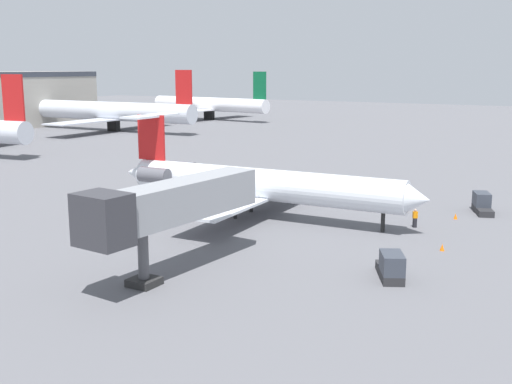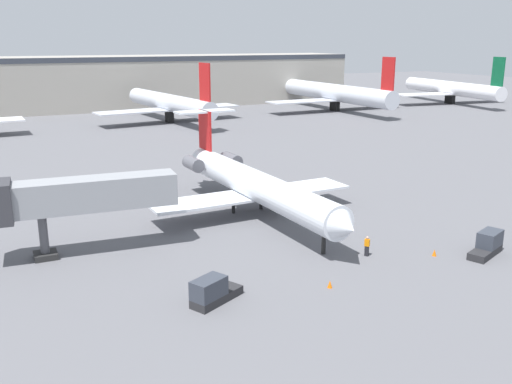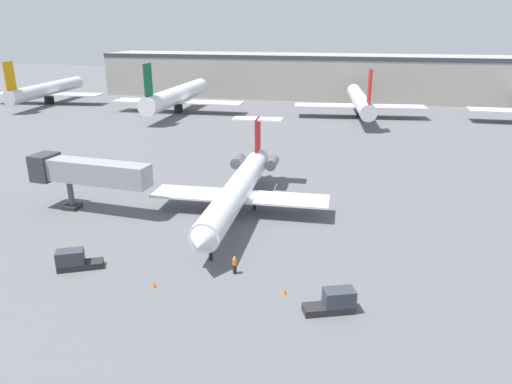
{
  "view_description": "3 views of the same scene",
  "coord_description": "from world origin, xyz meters",
  "px_view_note": "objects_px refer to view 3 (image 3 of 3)",
  "views": [
    {
      "loc": [
        -50.89,
        -30.14,
        13.84
      ],
      "look_at": [
        -1.22,
        -1.14,
        2.44
      ],
      "focal_mm": 43.83,
      "sensor_mm": 36.0,
      "label": 1
    },
    {
      "loc": [
        -24.24,
        -50.34,
        17.15
      ],
      "look_at": [
        -1.51,
        -2.73,
        2.85
      ],
      "focal_mm": 39.55,
      "sensor_mm": 36.0,
      "label": 2
    },
    {
      "loc": [
        13.26,
        -51.41,
        21.12
      ],
      "look_at": [
        1.11,
        -0.94,
        2.81
      ],
      "focal_mm": 32.97,
      "sensor_mm": 36.0,
      "label": 3
    }
  ],
  "objects_px": {
    "jet_bridge": "(83,172)",
    "traffic_cone_mid": "(154,284)",
    "ground_crew_marshaller": "(235,265)",
    "baggage_tug_lead": "(75,261)",
    "baggage_tug_trailing": "(335,302)",
    "parked_airliner_west_end": "(47,90)",
    "parked_airliner_centre": "(360,101)",
    "traffic_cone_near": "(285,291)",
    "regional_jet": "(239,187)",
    "parked_airliner_west_mid": "(177,95)"
  },
  "relations": [
    {
      "from": "traffic_cone_mid",
      "to": "baggage_tug_trailing",
      "type": "bearing_deg",
      "value": -0.13
    },
    {
      "from": "traffic_cone_near",
      "to": "parked_airliner_west_end",
      "type": "xyz_separation_m",
      "value": [
        -84.38,
        84.9,
        3.83
      ]
    },
    {
      "from": "ground_crew_marshaller",
      "to": "baggage_tug_lead",
      "type": "relative_size",
      "value": 0.4
    },
    {
      "from": "ground_crew_marshaller",
      "to": "baggage_tug_trailing",
      "type": "relative_size",
      "value": 0.4
    },
    {
      "from": "parked_airliner_west_mid",
      "to": "parked_airliner_centre",
      "type": "distance_m",
      "value": 46.08
    },
    {
      "from": "baggage_tug_trailing",
      "to": "parked_airliner_centre",
      "type": "height_order",
      "value": "parked_airliner_centre"
    },
    {
      "from": "jet_bridge",
      "to": "traffic_cone_near",
      "type": "xyz_separation_m",
      "value": [
        26.67,
        -13.04,
        -4.66
      ]
    },
    {
      "from": "ground_crew_marshaller",
      "to": "parked_airliner_west_mid",
      "type": "relative_size",
      "value": 0.04
    },
    {
      "from": "ground_crew_marshaller",
      "to": "regional_jet",
      "type": "bearing_deg",
      "value": 103.82
    },
    {
      "from": "regional_jet",
      "to": "parked_airliner_west_end",
      "type": "relative_size",
      "value": 0.85
    },
    {
      "from": "baggage_tug_lead",
      "to": "parked_airliner_centre",
      "type": "bearing_deg",
      "value": 74.72
    },
    {
      "from": "baggage_tug_trailing",
      "to": "parked_airliner_west_end",
      "type": "relative_size",
      "value": 0.11
    },
    {
      "from": "baggage_tug_lead",
      "to": "traffic_cone_mid",
      "type": "bearing_deg",
      "value": -8.79
    },
    {
      "from": "traffic_cone_near",
      "to": "parked_airliner_west_mid",
      "type": "xyz_separation_m",
      "value": [
        -42.57,
        80.25,
        4.15
      ]
    },
    {
      "from": "baggage_tug_trailing",
      "to": "parked_airliner_centre",
      "type": "bearing_deg",
      "value": 90.56
    },
    {
      "from": "traffic_cone_mid",
      "to": "parked_airliner_centre",
      "type": "height_order",
      "value": "parked_airliner_centre"
    },
    {
      "from": "traffic_cone_near",
      "to": "parked_airliner_west_end",
      "type": "bearing_deg",
      "value": 134.82
    },
    {
      "from": "jet_bridge",
      "to": "baggage_tug_lead",
      "type": "xyz_separation_m",
      "value": [
        7.12,
        -13.25,
        -4.09
      ]
    },
    {
      "from": "baggage_tug_lead",
      "to": "jet_bridge",
      "type": "bearing_deg",
      "value": 118.23
    },
    {
      "from": "traffic_cone_mid",
      "to": "traffic_cone_near",
      "type": "bearing_deg",
      "value": 7.8
    },
    {
      "from": "baggage_tug_trailing",
      "to": "parked_airliner_centre",
      "type": "relative_size",
      "value": 0.11
    },
    {
      "from": "parked_airliner_centre",
      "to": "baggage_tug_lead",
      "type": "bearing_deg",
      "value": -105.28
    },
    {
      "from": "baggage_tug_lead",
      "to": "parked_airliner_west_end",
      "type": "xyz_separation_m",
      "value": [
        -64.83,
        85.11,
        3.26
      ]
    },
    {
      "from": "baggage_tug_trailing",
      "to": "parked_airliner_centre",
      "type": "distance_m",
      "value": 85.38
    },
    {
      "from": "traffic_cone_near",
      "to": "baggage_tug_lead",
      "type": "bearing_deg",
      "value": -179.38
    },
    {
      "from": "regional_jet",
      "to": "jet_bridge",
      "type": "height_order",
      "value": "regional_jet"
    },
    {
      "from": "regional_jet",
      "to": "baggage_tug_trailing",
      "type": "distance_m",
      "value": 22.47
    },
    {
      "from": "traffic_cone_near",
      "to": "parked_airliner_west_end",
      "type": "relative_size",
      "value": 0.01
    },
    {
      "from": "traffic_cone_near",
      "to": "traffic_cone_mid",
      "type": "xyz_separation_m",
      "value": [
        -11.09,
        -1.52,
        0.0
      ]
    },
    {
      "from": "regional_jet",
      "to": "traffic_cone_mid",
      "type": "xyz_separation_m",
      "value": [
        -2.54,
        -18.3,
        -2.94
      ]
    },
    {
      "from": "ground_crew_marshaller",
      "to": "traffic_cone_near",
      "type": "bearing_deg",
      "value": -25.62
    },
    {
      "from": "regional_jet",
      "to": "traffic_cone_mid",
      "type": "relative_size",
      "value": 57.36
    },
    {
      "from": "regional_jet",
      "to": "jet_bridge",
      "type": "relative_size",
      "value": 2.05
    },
    {
      "from": "parked_airliner_west_end",
      "to": "parked_airliner_centre",
      "type": "xyz_separation_m",
      "value": [
        87.76,
        -1.14,
        -0.01
      ]
    },
    {
      "from": "traffic_cone_near",
      "to": "ground_crew_marshaller",
      "type": "bearing_deg",
      "value": 154.38
    },
    {
      "from": "baggage_tug_lead",
      "to": "parked_airliner_west_mid",
      "type": "distance_m",
      "value": 83.76
    },
    {
      "from": "baggage_tug_trailing",
      "to": "traffic_cone_mid",
      "type": "height_order",
      "value": "baggage_tug_trailing"
    },
    {
      "from": "baggage_tug_trailing",
      "to": "parked_airliner_west_end",
      "type": "height_order",
      "value": "parked_airliner_west_end"
    },
    {
      "from": "traffic_cone_near",
      "to": "traffic_cone_mid",
      "type": "distance_m",
      "value": 11.19
    },
    {
      "from": "baggage_tug_trailing",
      "to": "traffic_cone_mid",
      "type": "xyz_separation_m",
      "value": [
        -15.31,
        0.03,
        -0.56
      ]
    },
    {
      "from": "traffic_cone_mid",
      "to": "parked_airliner_west_end",
      "type": "relative_size",
      "value": 0.01
    },
    {
      "from": "parked_airliner_west_end",
      "to": "traffic_cone_near",
      "type": "bearing_deg",
      "value": -45.18
    },
    {
      "from": "jet_bridge",
      "to": "traffic_cone_mid",
      "type": "relative_size",
      "value": 27.94
    },
    {
      "from": "jet_bridge",
      "to": "traffic_cone_mid",
      "type": "xyz_separation_m",
      "value": [
        15.58,
        -14.56,
        -4.66
      ]
    },
    {
      "from": "ground_crew_marshaller",
      "to": "baggage_tug_lead",
      "type": "xyz_separation_m",
      "value": [
        -14.54,
        -2.61,
        -0.02
      ]
    },
    {
      "from": "ground_crew_marshaller",
      "to": "parked_airliner_centre",
      "type": "relative_size",
      "value": 0.05
    },
    {
      "from": "baggage_tug_lead",
      "to": "parked_airliner_centre",
      "type": "relative_size",
      "value": 0.11
    },
    {
      "from": "parked_airliner_centre",
      "to": "jet_bridge",
      "type": "bearing_deg",
      "value": -113.02
    },
    {
      "from": "baggage_tug_lead",
      "to": "traffic_cone_near",
      "type": "distance_m",
      "value": 19.56
    },
    {
      "from": "regional_jet",
      "to": "parked_airliner_west_mid",
      "type": "relative_size",
      "value": 0.78
    }
  ]
}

